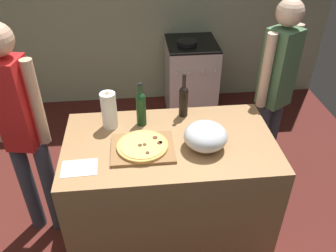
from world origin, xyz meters
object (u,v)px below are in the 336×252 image
Objects in this scene: person_in_stripes at (22,128)px; person_in_red at (275,88)px; paper_towel_roll at (109,110)px; mixing_bowl at (206,136)px; stove at (190,78)px; wine_bottle_clear at (141,107)px; pizza at (143,146)px; wine_bottle_dark at (184,99)px.

person_in_stripes is 1.93m from person_in_red.
person_in_stripes is at bearing -177.44° from paper_towel_roll.
paper_towel_roll is at bearing -164.91° from person_in_red.
mixing_bowl is 1.05× the size of paper_towel_roll.
stove is 1.46m from person_in_red.
mixing_bowl is 0.17× the size of person_in_red.
person_in_red is (1.09, 0.35, -0.10)m from wine_bottle_clear.
person_in_red reaches higher than mixing_bowl.
mixing_bowl is at bearing -137.08° from person_in_red.
paper_towel_roll is 0.29× the size of stove.
wine_bottle_clear reaches higher than pizza.
mixing_bowl is 0.86× the size of wine_bottle_clear.
wine_bottle_dark is at bearing 15.09° from wine_bottle_clear.
paper_towel_roll is at bearing -170.35° from wine_bottle_dark.
wine_bottle_dark reaches higher than mixing_bowl.
wine_bottle_dark is 0.36× the size of stove.
pizza is at bearing -108.07° from stove.
mixing_bowl is 0.95m from person_in_red.
pizza is 0.49m from wine_bottle_dark.
person_in_stripes is (-0.80, -0.03, -0.10)m from wine_bottle_clear.
wine_bottle_clear is 0.35× the size of stove.
mixing_bowl is 0.84× the size of wine_bottle_dark.
wine_bottle_dark is at bearing 9.65° from paper_towel_roll.
wine_bottle_dark reaches higher than paper_towel_roll.
paper_towel_roll is at bearing 2.56° from person_in_stripes.
person_in_red is (0.70, 0.65, -0.05)m from mixing_bowl.
wine_bottle_dark is 0.20× the size of person_in_red.
paper_towel_roll is 1.35m from person_in_red.
mixing_bowl is 1.22m from person_in_stripes.
person_in_stripes reaches higher than wine_bottle_dark.
wine_bottle_dark is (0.52, 0.09, 0.00)m from paper_towel_roll.
mixing_bowl is 0.68m from paper_towel_roll.
mixing_bowl is (0.40, -0.01, 0.05)m from pizza.
mixing_bowl is at bearing -2.02° from pizza.
mixing_bowl is 2.03m from stove.
wine_bottle_clear reaches higher than paper_towel_roll.
paper_towel_roll is 0.59m from person_in_stripes.
person_in_red reaches higher than pizza.
pizza is at bearing 177.98° from mixing_bowl.
mixing_bowl is 0.40m from wine_bottle_dark.
pizza is at bearing -53.19° from paper_towel_roll.
wine_bottle_clear is 1.85m from stove.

